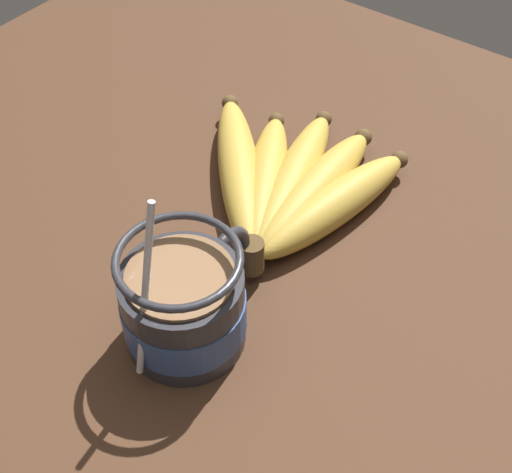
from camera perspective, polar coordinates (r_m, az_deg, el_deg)
table at (r=59.45cm, az=-3.23°, el=-5.16°), size 91.41×91.41×3.91cm
coffee_mug at (r=52.07cm, az=-5.74°, el=-5.47°), size 13.19×9.17×15.57cm
banana_bunch at (r=63.55cm, az=2.60°, el=4.18°), size 21.01×21.01×4.15cm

